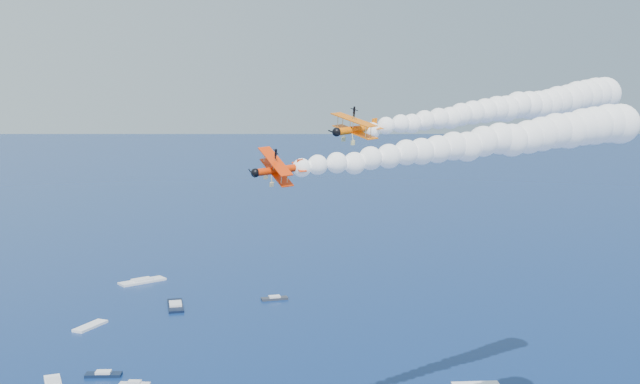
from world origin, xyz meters
TOP-DOWN VIEW (x-y plane):
  - biplane_lead at (14.99, 19.17)m, footprint 8.47×9.88m
  - biplane_trail at (-2.69, 12.22)m, footprint 8.56×10.13m
  - smoke_trail_lead at (45.29, 19.03)m, footprint 60.85×6.76m
  - smoke_trail_trail at (27.17, 7.09)m, footprint 61.79×25.39m
  - spectator_boats at (-5.00, 118.98)m, footprint 177.56×191.30m

SIDE VIEW (x-z plane):
  - spectator_boats at x=-5.00m, z-range 0.00..0.70m
  - biplane_trail at x=-2.69m, z-range 51.72..59.53m
  - smoke_trail_trail at x=27.17m, z-range 52.51..63.36m
  - biplane_lead at x=14.99m, z-range 56.02..63.52m
  - smoke_trail_lead at x=45.29m, z-range 56.66..67.50m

